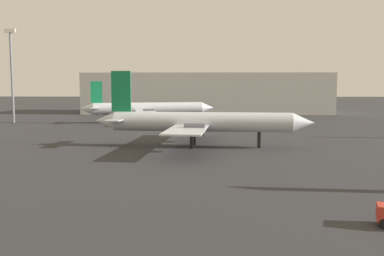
{
  "coord_description": "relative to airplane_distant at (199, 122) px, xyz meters",
  "views": [
    {
      "loc": [
        -3.57,
        -10.56,
        8.44
      ],
      "look_at": [
        -4.77,
        32.98,
        3.98
      ],
      "focal_mm": 39.29,
      "sensor_mm": 36.0,
      "label": 1
    }
  ],
  "objects": [
    {
      "name": "airplane_distant",
      "position": [
        0.0,
        0.0,
        0.0
      ],
      "size": [
        30.16,
        25.44,
        10.4
      ],
      "rotation": [
        0.0,
        0.0,
        -0.09
      ],
      "color": "silver",
      "rests_on": "ground_plane"
    },
    {
      "name": "light_mast_left",
      "position": [
        -42.01,
        35.69,
        8.21
      ],
      "size": [
        2.4,
        0.5,
        20.77
      ],
      "color": "slate",
      "rests_on": "ground_plane"
    },
    {
      "name": "terminal_building",
      "position": [
        1.63,
        73.21,
        2.55
      ],
      "size": [
        72.87,
        21.79,
        12.01
      ],
      "primitive_type": "cube",
      "color": "#B7B7B2",
      "rests_on": "ground_plane"
    },
    {
      "name": "airplane_far_right",
      "position": [
        -12.13,
        37.57,
        -0.25
      ],
      "size": [
        30.08,
        22.53,
        9.3
      ],
      "rotation": [
        0.0,
        0.0,
        0.24
      ],
      "color": "silver",
      "rests_on": "ground_plane"
    }
  ]
}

